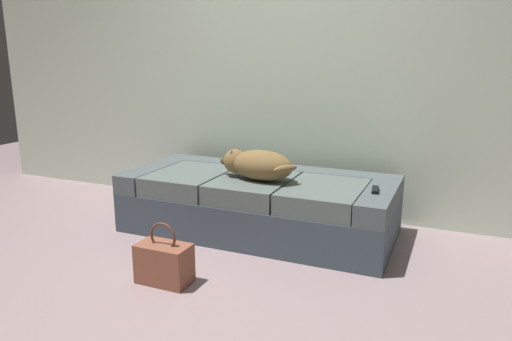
# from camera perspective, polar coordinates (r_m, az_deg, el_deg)

# --- Properties ---
(ground_plane) EXTENTS (10.00, 10.00, 0.00)m
(ground_plane) POSITION_cam_1_polar(r_m,az_deg,el_deg) (2.85, -8.53, -14.24)
(ground_plane) COLOR gray
(back_wall) EXTENTS (6.40, 0.10, 2.80)m
(back_wall) POSITION_cam_1_polar(r_m,az_deg,el_deg) (4.08, 4.02, 14.63)
(back_wall) COLOR silver
(back_wall) RESTS_ON ground
(couch) EXTENTS (2.02, 0.90, 0.44)m
(couch) POSITION_cam_1_polar(r_m,az_deg,el_deg) (3.66, 0.32, -3.99)
(couch) COLOR #3F4D58
(couch) RESTS_ON ground
(dog_tan) EXTENTS (0.65, 0.33, 0.22)m
(dog_tan) POSITION_cam_1_polar(r_m,az_deg,el_deg) (3.46, 0.15, 0.73)
(dog_tan) COLOR olive
(dog_tan) RESTS_ON couch
(tv_remote) EXTENTS (0.07, 0.15, 0.02)m
(tv_remote) POSITION_cam_1_polar(r_m,az_deg,el_deg) (3.27, 14.04, -2.25)
(tv_remote) COLOR black
(tv_remote) RESTS_ON couch
(handbag) EXTENTS (0.32, 0.18, 0.38)m
(handbag) POSITION_cam_1_polar(r_m,az_deg,el_deg) (2.94, -10.90, -10.73)
(handbag) COLOR #91533C
(handbag) RESTS_ON ground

